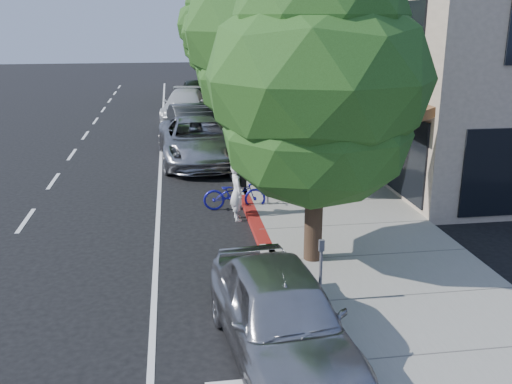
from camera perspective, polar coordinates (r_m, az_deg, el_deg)
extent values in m
plane|color=black|center=(14.69, 0.34, -4.29)|extent=(120.00, 120.00, 0.00)
cube|color=gray|center=(22.59, 3.01, 3.53)|extent=(4.60, 56.00, 0.15)
cube|color=#9E998E|center=(22.26, -2.81, 3.32)|extent=(0.30, 56.00, 0.15)
cube|color=maroon|center=(15.59, -0.22, -2.71)|extent=(0.32, 4.00, 0.15)
cube|color=beige|center=(33.67, 12.23, 13.53)|extent=(10.00, 36.00, 7.00)
cylinder|color=black|center=(12.61, 5.78, -2.32)|extent=(0.40, 0.40, 2.36)
ellipsoid|color=#214314|center=(12.13, 6.05, 5.99)|extent=(4.04, 4.04, 3.23)
ellipsoid|color=#214314|center=(11.96, 6.22, 11.40)|extent=(4.75, 4.75, 3.80)
ellipsoid|color=#214314|center=(11.91, 6.41, 17.23)|extent=(3.57, 3.57, 2.85)
cylinder|color=black|center=(18.21, 1.23, 4.55)|extent=(0.40, 0.40, 2.81)
ellipsoid|color=#214314|center=(17.86, 1.27, 11.49)|extent=(4.49, 4.49, 3.59)
ellipsoid|color=#214314|center=(17.78, 1.30, 15.87)|extent=(5.28, 5.28, 4.22)
cylinder|color=black|center=(24.05, -1.18, 7.41)|extent=(0.40, 0.40, 2.64)
ellipsoid|color=#214314|center=(23.79, -1.22, 12.35)|extent=(4.11, 4.11, 3.29)
ellipsoid|color=#214314|center=(23.72, -1.24, 15.44)|extent=(4.84, 4.84, 3.87)
cylinder|color=black|center=(29.94, -2.67, 9.45)|extent=(0.40, 0.40, 2.80)
ellipsoid|color=#214314|center=(29.73, -2.73, 13.66)|extent=(3.75, 3.75, 3.00)
ellipsoid|color=#214314|center=(29.68, -2.77, 16.28)|extent=(4.41, 4.41, 3.53)
cylinder|color=black|center=(35.88, -3.67, 10.48)|extent=(0.40, 0.40, 2.53)
ellipsoid|color=#214314|center=(35.71, -3.73, 13.65)|extent=(3.96, 3.96, 3.17)
ellipsoid|color=#214314|center=(35.66, -3.77, 15.62)|extent=(4.66, 4.66, 3.73)
ellipsoid|color=#214314|center=(35.65, -3.81, 17.71)|extent=(3.50, 3.50, 2.80)
cylinder|color=black|center=(41.82, -4.39, 11.55)|extent=(0.40, 0.40, 2.76)
ellipsoid|color=#214314|center=(41.67, -4.46, 14.52)|extent=(4.22, 4.22, 3.38)
ellipsoid|color=#214314|center=(41.63, -4.51, 16.37)|extent=(4.97, 4.97, 3.98)
ellipsoid|color=#214314|center=(41.64, -4.55, 18.32)|extent=(3.73, 3.73, 2.98)
imported|color=white|center=(15.54, -1.90, 0.02)|extent=(0.43, 0.61, 1.59)
imported|color=#1A179E|center=(16.47, -2.16, -0.17)|extent=(1.82, 0.69, 0.95)
imported|color=#A6A6AA|center=(22.01, -5.88, 5.13)|extent=(3.10, 6.15, 1.67)
imported|color=#222428|center=(25.42, -6.28, 6.71)|extent=(2.38, 5.22, 1.66)
imported|color=silver|center=(31.72, -7.11, 8.64)|extent=(2.92, 5.65, 1.57)
imported|color=black|center=(35.34, -5.88, 9.71)|extent=(2.16, 5.24, 1.78)
imported|color=#A4A3A8|center=(9.37, 2.50, -12.20)|extent=(2.25, 4.67, 1.54)
imported|color=black|center=(26.74, 2.37, 7.88)|extent=(1.09, 0.95, 1.89)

